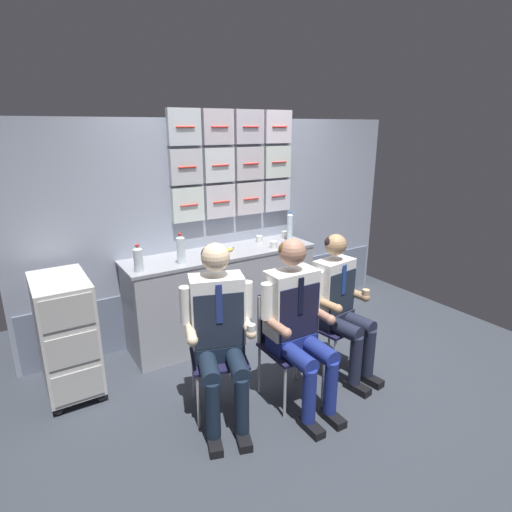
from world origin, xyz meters
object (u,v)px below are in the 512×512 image
at_px(service_trolley, 66,333).
at_px(crew_member_center, 297,317).
at_px(crew_member_left, 219,326).
at_px(crew_member_right, 341,301).
at_px(folding_chair_center, 285,333).
at_px(folding_chair_left, 217,341).
at_px(coffee_cup_spare, 259,239).
at_px(folding_chair_right, 325,312).
at_px(snack_banana, 228,250).
at_px(sparkling_bottle_green, 138,259).

distance_m(service_trolley, crew_member_center, 1.82).
bearing_deg(service_trolley, crew_member_center, -36.74).
xyz_separation_m(crew_member_left, crew_member_right, (1.12, -0.04, -0.05)).
relative_size(folding_chair_center, crew_member_center, 0.65).
bearing_deg(folding_chair_left, coffee_cup_spare, 45.12).
distance_m(folding_chair_center, crew_member_center, 0.26).
height_order(folding_chair_left, folding_chair_right, same).
height_order(folding_chair_left, snack_banana, snack_banana).
bearing_deg(folding_chair_left, service_trolley, 141.24).
relative_size(folding_chair_center, snack_banana, 4.92).
relative_size(folding_chair_right, sparkling_bottle_green, 3.56).
height_order(folding_chair_right, crew_member_right, crew_member_right).
relative_size(coffee_cup_spare, snack_banana, 0.40).
height_order(sparkling_bottle_green, coffee_cup_spare, sparkling_bottle_green).
relative_size(folding_chair_center, coffee_cup_spare, 12.16).
height_order(crew_member_left, crew_member_right, crew_member_left).
height_order(folding_chair_left, crew_member_center, crew_member_center).
bearing_deg(crew_member_center, snack_banana, 86.49).
bearing_deg(crew_member_center, folding_chair_center, 88.90).
relative_size(crew_member_left, crew_member_center, 1.00).
bearing_deg(sparkling_bottle_green, crew_member_center, -53.62).
xyz_separation_m(crew_member_center, folding_chair_right, (0.54, 0.30, -0.20)).
bearing_deg(snack_banana, sparkling_bottle_green, -173.85).
relative_size(service_trolley, crew_member_center, 0.74).
relative_size(crew_member_center, coffee_cup_spare, 18.79).
height_order(crew_member_left, folding_chair_right, crew_member_left).
bearing_deg(folding_chair_left, crew_member_center, -32.69).
distance_m(folding_chair_left, folding_chair_center, 0.54).
distance_m(folding_chair_center, folding_chair_right, 0.55).
xyz_separation_m(crew_member_left, sparkling_bottle_green, (-0.27, 0.94, 0.28)).
relative_size(folding_chair_right, crew_member_right, 0.68).
bearing_deg(snack_banana, crew_member_right, -65.70).
relative_size(sparkling_bottle_green, coffee_cup_spare, 3.42).
distance_m(service_trolley, crew_member_right, 2.23).
bearing_deg(crew_member_center, folding_chair_left, 147.31).
xyz_separation_m(crew_member_left, folding_chair_right, (1.10, 0.12, -0.21)).
distance_m(folding_chair_left, crew_member_left, 0.26).
bearing_deg(folding_chair_center, snack_banana, 86.13).
bearing_deg(crew_member_left, folding_chair_center, -2.02).
distance_m(folding_chair_center, sparkling_bottle_green, 1.36).
distance_m(crew_member_left, coffee_cup_spare, 1.64).
bearing_deg(coffee_cup_spare, snack_banana, -160.49).
xyz_separation_m(folding_chair_left, crew_member_left, (-0.05, -0.15, 0.21)).
distance_m(folding_chair_center, snack_banana, 1.13).
bearing_deg(folding_chair_center, crew_member_right, -2.17).
distance_m(crew_member_right, coffee_cup_spare, 1.27).
height_order(crew_member_right, coffee_cup_spare, crew_member_right).
bearing_deg(crew_member_left, sparkling_bottle_green, 105.82).
relative_size(service_trolley, folding_chair_left, 1.15).
relative_size(crew_member_center, snack_banana, 7.60).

